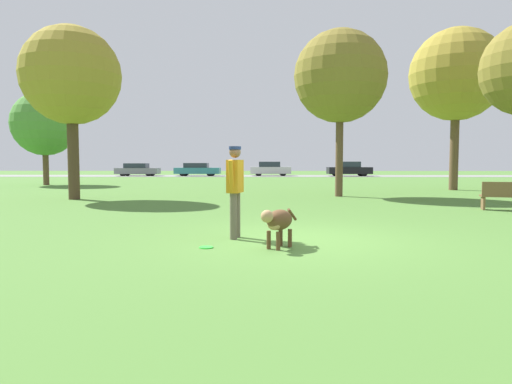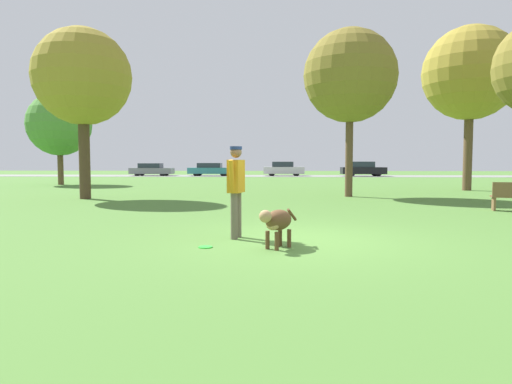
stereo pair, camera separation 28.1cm
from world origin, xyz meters
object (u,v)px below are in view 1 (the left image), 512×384
object	(u,v)px
tree_far_left	(45,124)
parked_car_teal	(197,169)
frisbee	(206,247)
park_bench	(507,195)
person	(235,184)
parked_car_grey	(137,170)
parked_car_silver	(270,169)
tree_near_left	(71,76)
parked_car_black	(349,169)
tree_far_right	(456,75)
tree_mid_center	(340,77)
dog	(278,221)

from	to	relation	value
tree_far_left	parked_car_teal	size ratio (longest dim) A/B	1.27
frisbee	park_bench	distance (m)	10.01
parked_car_teal	frisbee	bearing A→B (deg)	-80.20
person	parked_car_grey	distance (m)	37.98
parked_car_grey	parked_car_silver	bearing A→B (deg)	0.71
frisbee	tree_far_left	bearing A→B (deg)	121.77
tree_far_left	tree_near_left	distance (m)	11.91
parked_car_teal	parked_car_black	xyz separation A→B (m)	(14.74, -0.10, 0.05)
person	frisbee	distance (m)	1.45
tree_far_right	parked_car_teal	world-z (taller)	tree_far_right
tree_near_left	park_bench	size ratio (longest dim) A/B	4.43
tree_mid_center	tree_far_left	size ratio (longest dim) A/B	1.20
frisbee	tree_near_left	distance (m)	12.31
tree_near_left	parked_car_grey	size ratio (longest dim) A/B	1.55
tree_far_right	person	bearing A→B (deg)	-124.42
parked_car_grey	frisbee	bearing A→B (deg)	-73.60
person	tree_mid_center	bearing A→B (deg)	-6.90
tree_mid_center	tree_near_left	bearing A→B (deg)	-170.78
person	tree_near_left	distance (m)	11.46
parked_car_silver	parked_car_black	world-z (taller)	parked_car_black
dog	parked_car_silver	bearing A→B (deg)	-145.14
tree_far_right	park_bench	bearing A→B (deg)	-103.88
person	tree_far_right	size ratio (longest dim) A/B	0.21
dog	parked_car_grey	distance (m)	39.15
dog	frisbee	xyz separation A→B (m)	(-1.19, 0.02, -0.44)
tree_far_left	person	bearing A→B (deg)	-56.06
tree_near_left	parked_car_black	bearing A→B (deg)	60.61
parked_car_grey	parked_car_silver	size ratio (longest dim) A/B	1.05
frisbee	parked_car_silver	xyz separation A→B (m)	(1.49, 37.37, 0.68)
dog	tree_far_left	size ratio (longest dim) A/B	0.16
person	parked_car_silver	distance (m)	36.43
person	parked_car_silver	world-z (taller)	person
frisbee	tree_near_left	bearing A→B (deg)	123.10
person	tree_far_left	world-z (taller)	tree_far_left
tree_far_right	parked_car_silver	distance (m)	24.09
dog	parked_car_silver	world-z (taller)	parked_car_silver
parked_car_silver	parked_car_black	bearing A→B (deg)	-4.97
frisbee	tree_far_right	distance (m)	19.57
park_bench	parked_car_teal	bearing A→B (deg)	-51.68
dog	tree_near_left	size ratio (longest dim) A/B	0.14
frisbee	park_bench	xyz separation A→B (m)	(8.05, 5.93, 0.44)
parked_car_black	tree_far_right	bearing A→B (deg)	-88.50
tree_far_left	parked_car_black	world-z (taller)	tree_far_left
frisbee	tree_far_right	bearing A→B (deg)	56.17
dog	parked_car_silver	distance (m)	37.39
parked_car_black	parked_car_grey	bearing A→B (deg)	177.37
dog	tree_far_right	size ratio (longest dim) A/B	0.11
parked_car_teal	tree_near_left	bearing A→B (deg)	-90.16
dog	parked_car_teal	xyz separation A→B (m)	(-6.83, 36.92, 0.18)
tree_near_left	tree_far_right	bearing A→B (deg)	19.75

